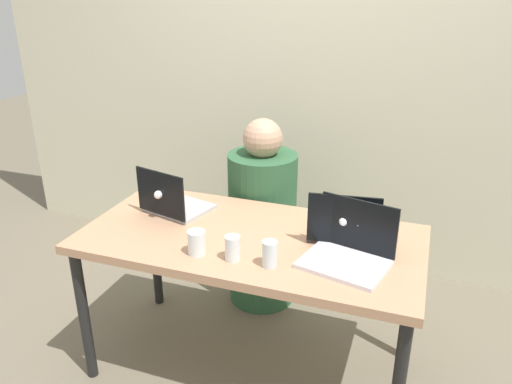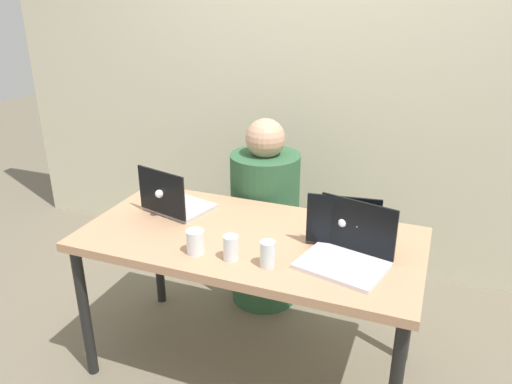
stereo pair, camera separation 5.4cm
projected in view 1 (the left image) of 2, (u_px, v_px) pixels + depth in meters
ground_plane at (251, 365)px, 2.49m from camera, size 12.00×12.00×0.00m
back_wall at (318, 67)px, 3.04m from camera, size 4.50×0.10×2.58m
desk at (250, 249)px, 2.24m from camera, size 1.50×0.74×0.73m
person_at_center at (262, 224)px, 2.85m from camera, size 0.48×0.48×1.10m
laptop_back_right at (344, 228)px, 2.17m from camera, size 0.33×0.29×0.24m
laptop_back_left at (173, 203)px, 2.41m from camera, size 0.34×0.31×0.23m
laptop_front_right at (349, 250)px, 1.98m from camera, size 0.37×0.32×0.24m
water_glass_center at (233, 250)px, 2.00m from camera, size 0.06×0.06×0.10m
water_glass_right at (270, 256)px, 1.95m from camera, size 0.06×0.06×0.11m
water_glass_left at (197, 244)px, 2.05m from camera, size 0.07×0.07×0.10m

